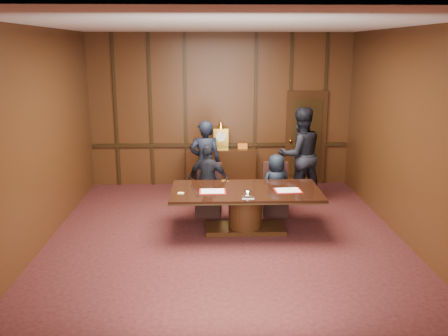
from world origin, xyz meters
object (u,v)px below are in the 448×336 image
(sideboard, at_px, (221,166))
(signatory_left, at_px, (209,181))
(conference_table, at_px, (246,203))
(witness_left, at_px, (205,162))
(signatory_right, at_px, (276,185))
(witness_right, at_px, (300,155))

(sideboard, xyz_separation_m, signatory_left, (-0.29, -1.97, 0.22))
(sideboard, xyz_separation_m, conference_table, (0.36, -2.77, 0.02))
(sideboard, height_order, witness_left, witness_left)
(signatory_right, height_order, witness_left, witness_left)
(signatory_right, xyz_separation_m, witness_right, (0.61, 0.89, 0.39))
(conference_table, bearing_deg, signatory_right, 50.91)
(signatory_right, relative_size, witness_left, 0.69)
(witness_left, bearing_deg, signatory_left, 94.06)
(signatory_right, bearing_deg, witness_right, -141.36)
(signatory_left, bearing_deg, witness_left, -69.23)
(sideboard, bearing_deg, witness_right, -33.65)
(sideboard, relative_size, witness_right, 0.80)
(signatory_left, xyz_separation_m, witness_right, (1.91, 0.89, 0.29))
(sideboard, height_order, conference_table, sideboard)
(witness_left, height_order, witness_right, witness_right)
(sideboard, xyz_separation_m, witness_right, (1.63, -1.08, 0.51))
(conference_table, bearing_deg, witness_right, 53.18)
(signatory_left, relative_size, witness_left, 0.81)
(conference_table, relative_size, signatory_left, 1.86)
(conference_table, height_order, signatory_right, signatory_right)
(signatory_right, bearing_deg, witness_left, -46.40)
(signatory_right, bearing_deg, signatory_left, -16.71)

